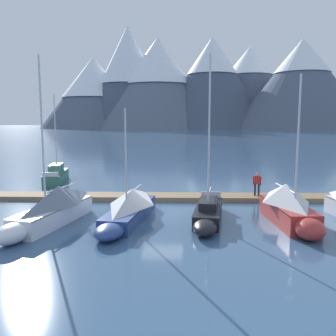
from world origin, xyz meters
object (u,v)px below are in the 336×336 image
sailboat_second_berth (51,208)px  person_on_dock (257,183)px  sailboat_mid_dock_port (129,207)px  sailboat_far_berth (289,206)px  sailboat_nearest_berth (57,175)px  sailboat_mid_dock_starboard (208,213)px

sailboat_second_berth → person_on_dock: sailboat_second_berth is taller
sailboat_mid_dock_port → person_on_dock: sailboat_mid_dock_port is taller
sailboat_far_berth → person_on_dock: (-0.62, 6.00, 0.25)m
sailboat_nearest_berth → sailboat_second_berth: sailboat_second_berth is taller
sailboat_nearest_berth → sailboat_far_berth: size_ratio=1.00×
sailboat_mid_dock_port → person_on_dock: size_ratio=4.69×
sailboat_mid_dock_port → sailboat_mid_dock_starboard: size_ratio=0.86×
sailboat_second_berth → sailboat_mid_dock_port: (4.09, 1.11, -0.16)m
sailboat_mid_dock_port → sailboat_mid_dock_starboard: sailboat_mid_dock_starboard is taller
sailboat_second_berth → sailboat_far_berth: 13.05m
sailboat_nearest_berth → sailboat_mid_dock_port: size_ratio=1.01×
sailboat_second_berth → sailboat_far_berth: sailboat_second_berth is taller
sailboat_mid_dock_starboard → sailboat_far_berth: size_ratio=1.15×
sailboat_second_berth → sailboat_mid_dock_port: sailboat_second_berth is taller
sailboat_nearest_berth → sailboat_mid_dock_port: (8.79, -12.45, 0.13)m
sailboat_nearest_berth → sailboat_mid_dock_port: bearing=-54.8°
sailboat_mid_dock_starboard → sailboat_far_berth: bearing=-2.2°
sailboat_nearest_berth → person_on_dock: size_ratio=4.75×
person_on_dock → sailboat_mid_dock_starboard: bearing=-123.2°
sailboat_mid_dock_port → sailboat_nearest_berth: bearing=125.2°
sailboat_second_berth → sailboat_far_berth: bearing=3.7°
sailboat_nearest_berth → sailboat_far_berth: bearing=-35.7°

